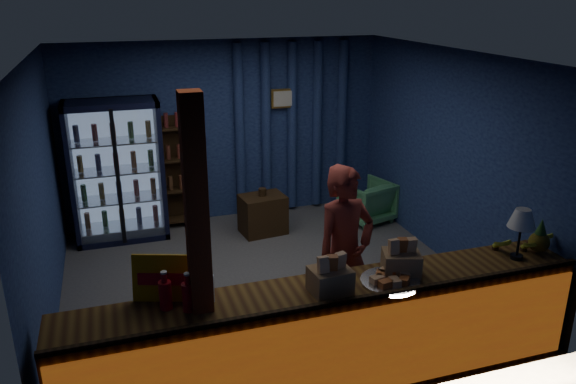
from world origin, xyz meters
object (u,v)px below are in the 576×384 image
pastry_tray (390,280)px  table_lamp (522,220)px  shopkeeper (345,255)px  green_chair (367,201)px

pastry_tray → table_lamp: bearing=2.3°
shopkeeper → pastry_tray: 0.74m
shopkeeper → pastry_tray: size_ratio=3.55×
shopkeeper → pastry_tray: bearing=-97.6°
green_chair → pastry_tray: 3.69m
shopkeeper → table_lamp: (1.38, -0.68, 0.45)m
shopkeeper → table_lamp: 1.60m
shopkeeper → green_chair: 3.07m
shopkeeper → pastry_tray: (0.09, -0.73, 0.10)m
green_chair → table_lamp: table_lamp is taller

